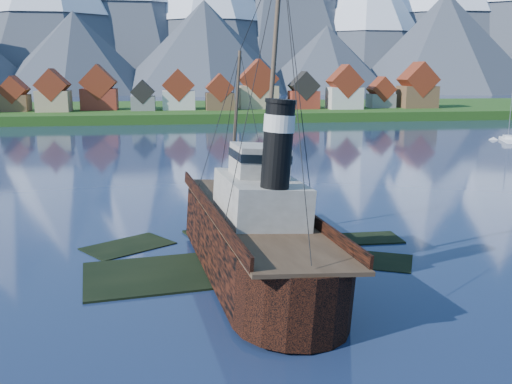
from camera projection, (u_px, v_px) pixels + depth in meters
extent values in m
plane|color=#192646|center=(227.00, 262.00, 50.57)|extent=(1400.00, 1400.00, 0.00)
cube|color=black|center=(194.00, 275.00, 48.28)|extent=(19.08, 11.42, 1.00)
cube|color=black|center=(284.00, 250.00, 55.37)|extent=(15.15, 9.76, 1.00)
cube|color=black|center=(238.00, 236.00, 59.61)|extent=(11.45, 9.06, 1.00)
cube|color=black|center=(360.00, 264.00, 51.39)|extent=(10.27, 8.34, 1.00)
cube|color=black|center=(128.00, 250.00, 55.18)|extent=(9.42, 8.68, 1.00)
cube|color=black|center=(370.00, 242.00, 57.60)|extent=(6.00, 4.00, 1.00)
cube|color=#204012|center=(184.00, 114.00, 214.97)|extent=(600.00, 80.00, 3.20)
cube|color=#3F3D38|center=(187.00, 124.00, 178.22)|extent=(600.00, 2.50, 2.00)
cube|color=brown|center=(15.00, 103.00, 189.38)|extent=(9.00, 8.00, 5.50)
cube|color=maroon|center=(14.00, 90.00, 188.45)|extent=(9.16, 8.16, 9.16)
cube|color=tan|center=(54.00, 101.00, 188.18)|extent=(10.50, 9.00, 6.80)
cube|color=maroon|center=(53.00, 85.00, 187.06)|extent=(10.69, 9.18, 10.69)
cube|color=maroon|center=(99.00, 99.00, 195.92)|extent=(12.00, 8.50, 7.20)
cube|color=maroon|center=(98.00, 82.00, 194.71)|extent=(12.22, 8.67, 12.22)
cube|color=slate|center=(143.00, 103.00, 193.47)|extent=(8.00, 7.00, 4.80)
cube|color=black|center=(143.00, 92.00, 192.66)|extent=(8.15, 7.14, 8.15)
cube|color=beige|center=(179.00, 100.00, 197.90)|extent=(11.00, 9.50, 6.40)
cube|color=maroon|center=(178.00, 85.00, 196.81)|extent=(11.20, 9.69, 11.20)
cube|color=brown|center=(220.00, 101.00, 196.08)|extent=(9.50, 8.00, 5.80)
cube|color=maroon|center=(220.00, 88.00, 195.11)|extent=(9.67, 8.16, 9.67)
cube|color=tan|center=(258.00, 97.00, 202.67)|extent=(13.50, 10.00, 8.00)
cube|color=maroon|center=(258.00, 79.00, 201.31)|extent=(13.75, 10.20, 13.75)
cube|color=maroon|center=(304.00, 100.00, 202.22)|extent=(10.00, 8.50, 6.20)
cube|color=black|center=(304.00, 86.00, 201.19)|extent=(10.18, 8.67, 10.18)
cube|color=beige|center=(344.00, 98.00, 201.17)|extent=(11.50, 9.00, 7.50)
cube|color=maroon|center=(345.00, 81.00, 199.94)|extent=(11.71, 9.18, 11.71)
cube|color=slate|center=(381.00, 101.00, 207.43)|extent=(9.00, 7.50, 5.00)
cube|color=maroon|center=(381.00, 89.00, 206.56)|extent=(9.16, 7.65, 9.16)
cube|color=brown|center=(417.00, 97.00, 207.04)|extent=(12.50, 10.00, 7.80)
cube|color=maroon|center=(418.00, 80.00, 205.74)|extent=(12.73, 10.20, 12.73)
cone|color=#2D333D|center=(209.00, 6.00, 494.44)|extent=(170.00, 170.00, 145.00)
cone|color=#2D333D|center=(367.00, 19.00, 506.72)|extent=(150.00, 150.00, 125.00)
cone|color=#2D333D|center=(75.00, 54.00, 396.62)|extent=(120.00, 120.00, 58.00)
cone|color=#2D333D|center=(205.00, 48.00, 403.70)|extent=(136.00, 136.00, 66.00)
cone|color=#2D333D|center=(326.00, 60.00, 422.01)|extent=(110.00, 110.00, 50.00)
cone|color=#2D333D|center=(444.00, 44.00, 429.22)|extent=(150.00, 150.00, 75.00)
cube|color=black|center=(250.00, 243.00, 47.86)|extent=(7.84, 22.58, 4.70)
cone|color=black|center=(232.00, 203.00, 62.03)|extent=(7.84, 7.84, 7.84)
cylinder|color=black|center=(273.00, 294.00, 36.95)|extent=(7.84, 7.84, 4.70)
cube|color=#4C3826|center=(250.00, 214.00, 47.34)|extent=(7.68, 29.79, 0.28)
cube|color=black|center=(204.00, 210.00, 46.70)|extent=(0.22, 28.85, 1.01)
cube|color=black|center=(294.00, 207.00, 47.77)|extent=(0.22, 28.85, 1.01)
cube|color=#ADA89E|center=(252.00, 199.00, 45.36)|extent=(5.82, 9.52, 3.36)
cube|color=#ADA89E|center=(250.00, 161.00, 45.83)|extent=(4.03, 4.48, 2.46)
cylinder|color=black|center=(259.00, 145.00, 40.77)|extent=(2.13, 2.13, 6.27)
cylinder|color=silver|center=(260.00, 123.00, 40.44)|extent=(2.24, 2.24, 1.23)
cylinder|color=#473828|center=(237.00, 122.00, 54.56)|extent=(0.31, 0.31, 13.44)
cylinder|color=#473828|center=(254.00, 51.00, 41.87)|extent=(0.36, 0.36, 14.56)
cube|color=white|center=(508.00, 141.00, 134.68)|extent=(5.05, 9.17, 1.26)
cube|color=white|center=(508.00, 137.00, 134.47)|extent=(2.68, 3.01, 0.74)
cylinder|color=gray|center=(510.00, 115.00, 133.39)|extent=(0.15, 0.15, 10.93)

